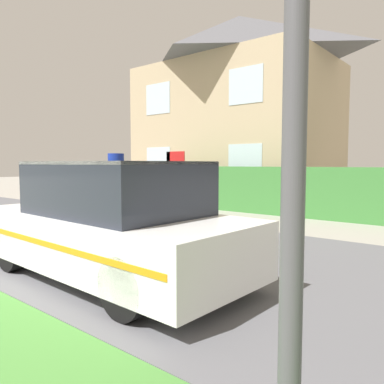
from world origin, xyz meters
name	(u,v)px	position (x,y,z in m)	size (l,w,h in m)	color
road_strip	(136,244)	(0.00, 4.30, 0.01)	(28.00, 5.84, 0.01)	#5B5B60
garden_hedge	(315,192)	(1.31, 10.15, 0.75)	(12.16, 0.70, 1.50)	#3D7F38
police_car	(112,223)	(1.36, 2.63, 0.78)	(4.33, 1.91, 1.72)	black
house_left	(238,107)	(-3.84, 13.97, 4.16)	(8.34, 6.17, 8.16)	tan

